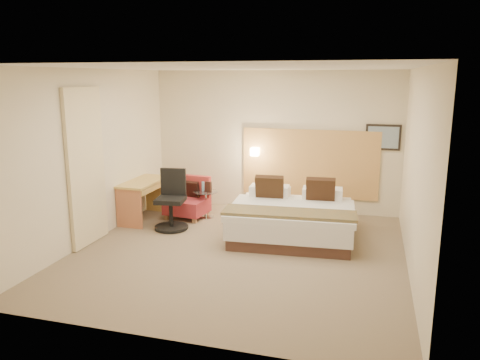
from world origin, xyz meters
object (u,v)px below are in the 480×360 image
(bed, at_px, (293,217))
(side_table, at_px, (206,203))
(lounge_chair, at_px, (188,201))
(desk, at_px, (145,189))
(desk_chair, at_px, (172,205))

(bed, xyz_separation_m, side_table, (-1.73, 0.57, -0.03))
(side_table, bearing_deg, bed, -18.25)
(bed, distance_m, lounge_chair, 2.13)
(desk, bearing_deg, lounge_chair, 27.80)
(desk, bearing_deg, desk_chair, -27.35)
(side_table, height_order, desk_chair, desk_chair)
(side_table, bearing_deg, lounge_chair, -173.93)
(bed, height_order, side_table, bed)
(side_table, bearing_deg, desk, -158.61)
(bed, bearing_deg, lounge_chair, 165.46)
(bed, distance_m, side_table, 1.82)
(desk, height_order, desk_chair, desk_chair)
(desk_chair, bearing_deg, lounge_chair, 88.75)
(lounge_chair, height_order, desk_chair, desk_chair)
(lounge_chair, relative_size, desk_chair, 0.77)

